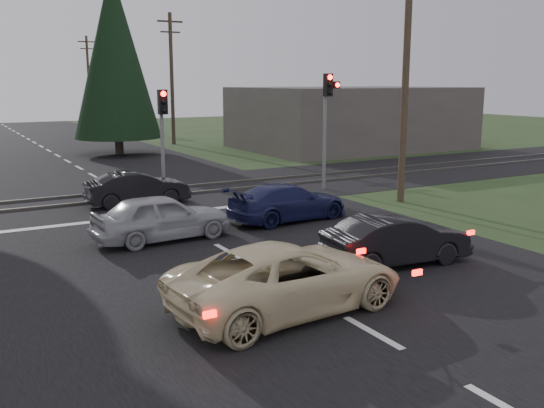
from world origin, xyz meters
TOP-DOWN VIEW (x-y plane):
  - ground at (0.00, 0.00)m, footprint 120.00×120.00m
  - road at (0.00, 10.00)m, footprint 14.00×100.00m
  - rail_corridor at (0.00, 12.00)m, footprint 120.00×8.00m
  - stop_line at (0.00, 8.20)m, footprint 13.00×0.35m
  - rail_near at (0.00, 11.20)m, footprint 120.00×0.12m
  - rail_far at (0.00, 12.80)m, footprint 120.00×0.12m
  - traffic_signal_right at (7.55, 9.47)m, footprint 0.68×0.48m
  - traffic_signal_center at (1.00, 10.68)m, footprint 0.32×0.48m
  - utility_pole_near at (8.50, 6.00)m, footprint 1.80×0.26m
  - utility_pole_mid at (8.50, 30.00)m, footprint 1.80×0.26m
  - utility_pole_far at (8.50, 55.00)m, footprint 1.80×0.26m
  - conifer_tree at (3.50, 26.00)m, footprint 5.20×5.20m
  - building_right at (18.00, 22.00)m, footprint 14.00×10.00m
  - cream_coupe at (-0.76, -1.32)m, footprint 4.96×2.62m
  - dark_hatchback at (3.10, -0.00)m, footprint 3.80×1.63m
  - silver_car at (-1.11, 5.00)m, footprint 3.96×1.80m
  - blue_sedan at (3.25, 5.39)m, footprint 4.19×2.00m
  - dark_car_far at (-0.20, 10.23)m, footprint 3.70×1.38m

SIDE VIEW (x-z plane):
  - ground at x=0.00m, z-range 0.00..0.00m
  - road at x=0.00m, z-range 0.00..0.01m
  - rail_corridor at x=0.00m, z-range 0.00..0.01m
  - stop_line at x=0.00m, z-range 0.01..0.01m
  - rail_near at x=0.00m, z-range 0.00..0.10m
  - rail_far at x=0.00m, z-range 0.00..0.10m
  - blue_sedan at x=3.25m, z-range 0.00..1.18m
  - dark_car_far at x=-0.20m, z-range 0.00..1.21m
  - dark_hatchback at x=3.10m, z-range 0.00..1.22m
  - silver_car at x=-1.11m, z-range 0.00..1.32m
  - cream_coupe at x=-0.76m, z-range 0.00..1.33m
  - building_right at x=18.00m, z-range 0.00..4.00m
  - traffic_signal_center at x=1.00m, z-range 0.76..4.86m
  - traffic_signal_right at x=7.55m, z-range 0.96..5.66m
  - utility_pole_near at x=8.50m, z-range 0.23..9.23m
  - utility_pole_mid at x=8.50m, z-range 0.23..9.23m
  - utility_pole_far at x=8.50m, z-range 0.23..9.23m
  - conifer_tree at x=3.50m, z-range 0.49..11.49m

